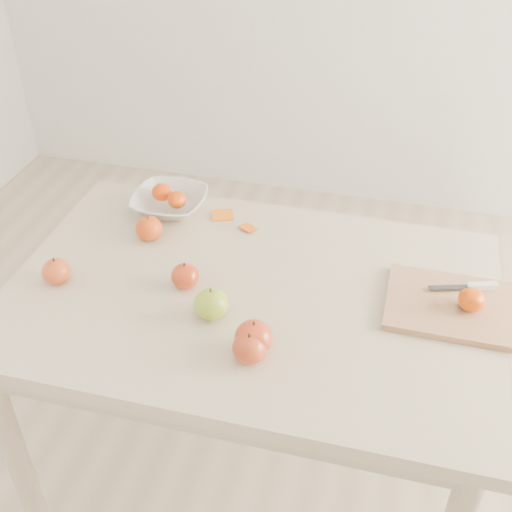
# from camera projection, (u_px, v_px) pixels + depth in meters

# --- Properties ---
(ground) EXTENTS (3.50, 3.50, 0.00)m
(ground) POSITION_uv_depth(u_px,v_px,m) (252.00, 473.00, 2.03)
(ground) COLOR #C6B293
(ground) RESTS_ON ground
(table) EXTENTS (1.20, 0.80, 0.75)m
(table) POSITION_uv_depth(u_px,v_px,m) (251.00, 320.00, 1.64)
(table) COLOR beige
(table) RESTS_ON ground
(cutting_board) EXTENTS (0.32, 0.24, 0.02)m
(cutting_board) POSITION_uv_depth(u_px,v_px,m) (455.00, 307.00, 1.52)
(cutting_board) COLOR #AB7B55
(cutting_board) RESTS_ON table
(board_tangerine) EXTENTS (0.06, 0.06, 0.05)m
(board_tangerine) POSITION_uv_depth(u_px,v_px,m) (472.00, 300.00, 1.48)
(board_tangerine) COLOR #CC5407
(board_tangerine) RESTS_ON cutting_board
(fruit_bowl) EXTENTS (0.21, 0.21, 0.05)m
(fruit_bowl) POSITION_uv_depth(u_px,v_px,m) (169.00, 202.00, 1.86)
(fruit_bowl) COLOR silver
(fruit_bowl) RESTS_ON table
(bowl_tangerine_near) EXTENTS (0.06, 0.06, 0.05)m
(bowl_tangerine_near) POSITION_uv_depth(u_px,v_px,m) (162.00, 192.00, 1.85)
(bowl_tangerine_near) COLOR #DB4307
(bowl_tangerine_near) RESTS_ON fruit_bowl
(bowl_tangerine_far) EXTENTS (0.05, 0.05, 0.05)m
(bowl_tangerine_far) POSITION_uv_depth(u_px,v_px,m) (177.00, 200.00, 1.83)
(bowl_tangerine_far) COLOR #E15107
(bowl_tangerine_far) RESTS_ON fruit_bowl
(orange_peel_a) EXTENTS (0.07, 0.06, 0.01)m
(orange_peel_a) POSITION_uv_depth(u_px,v_px,m) (222.00, 216.00, 1.84)
(orange_peel_a) COLOR orange
(orange_peel_a) RESTS_ON table
(orange_peel_b) EXTENTS (0.06, 0.05, 0.01)m
(orange_peel_b) POSITION_uv_depth(u_px,v_px,m) (248.00, 228.00, 1.79)
(orange_peel_b) COLOR #E25B10
(orange_peel_b) RESTS_ON table
(paring_knife) EXTENTS (0.17, 0.07, 0.01)m
(paring_knife) POSITION_uv_depth(u_px,v_px,m) (477.00, 286.00, 1.55)
(paring_knife) COLOR white
(paring_knife) RESTS_ON cutting_board
(apple_green) EXTENTS (0.08, 0.08, 0.07)m
(apple_green) POSITION_uv_depth(u_px,v_px,m) (211.00, 304.00, 1.48)
(apple_green) COLOR #5B9314
(apple_green) RESTS_ON table
(apple_red_a) EXTENTS (0.07, 0.07, 0.07)m
(apple_red_a) POSITION_uv_depth(u_px,v_px,m) (149.00, 228.00, 1.74)
(apple_red_a) COLOR #8F1805
(apple_red_a) RESTS_ON table
(apple_red_b) EXTENTS (0.07, 0.07, 0.06)m
(apple_red_b) POSITION_uv_depth(u_px,v_px,m) (185.00, 276.00, 1.57)
(apple_red_b) COLOR maroon
(apple_red_b) RESTS_ON table
(apple_red_c) EXTENTS (0.07, 0.07, 0.07)m
(apple_red_c) POSITION_uv_depth(u_px,v_px,m) (249.00, 348.00, 1.37)
(apple_red_c) COLOR maroon
(apple_red_c) RESTS_ON table
(apple_red_e) EXTENTS (0.08, 0.08, 0.08)m
(apple_red_e) POSITION_uv_depth(u_px,v_px,m) (254.00, 338.00, 1.39)
(apple_red_e) COLOR #970905
(apple_red_e) RESTS_ON table
(apple_red_d) EXTENTS (0.07, 0.07, 0.06)m
(apple_red_d) POSITION_uv_depth(u_px,v_px,m) (56.00, 271.00, 1.59)
(apple_red_d) COLOR maroon
(apple_red_d) RESTS_ON table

